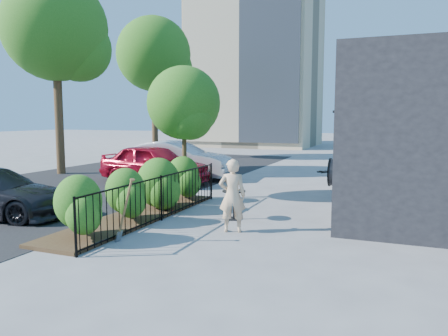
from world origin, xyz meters
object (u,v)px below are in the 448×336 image
at_px(patio_tree, 185,107).
at_px(car_red, 154,164).
at_px(street_tree_far, 154,59).
at_px(street_tree_near, 56,35).
at_px(woman, 232,196).
at_px(cafe_table, 234,199).
at_px(car_silver, 176,160).
at_px(shovel, 124,214).

xyz_separation_m(patio_tree, car_red, (-2.51, 2.33, -2.03)).
height_order(patio_tree, street_tree_far, street_tree_far).
distance_m(street_tree_near, car_red, 7.39).
height_order(street_tree_far, woman, street_tree_far).
xyz_separation_m(street_tree_far, cafe_table, (10.01, -13.19, -5.43)).
bearing_deg(car_red, cafe_table, -124.39).
bearing_deg(car_silver, shovel, -164.21).
bearing_deg(car_red, street_tree_near, 87.95).
bearing_deg(street_tree_far, cafe_table, -52.82).
relative_size(street_tree_far, woman, 5.21).
xyz_separation_m(patio_tree, street_tree_far, (-7.70, 11.20, 3.15)).
xyz_separation_m(shovel, car_red, (-3.49, 6.97, 0.15)).
height_order(street_tree_near, street_tree_far, same).
xyz_separation_m(street_tree_far, shovel, (8.68, -15.84, -5.34)).
bearing_deg(car_silver, car_red, 168.16).
distance_m(street_tree_near, cafe_table, 12.51).
bearing_deg(woman, patio_tree, -68.13).
distance_m(patio_tree, street_tree_far, 13.95).
distance_m(cafe_table, car_red, 6.47).
bearing_deg(patio_tree, car_silver, 121.79).
bearing_deg(shovel, cafe_table, 63.50).
distance_m(street_tree_near, street_tree_far, 8.00).
bearing_deg(cafe_table, patio_tree, 139.21).
bearing_deg(street_tree_far, shovel, -61.28).
height_order(car_red, car_silver, car_silver).
bearing_deg(car_silver, cafe_table, -146.92).
height_order(shovel, car_silver, car_silver).
relative_size(street_tree_far, cafe_table, 10.93).
bearing_deg(woman, cafe_table, -90.17).
bearing_deg(patio_tree, woman, -49.04).
height_order(cafe_table, car_silver, car_silver).
xyz_separation_m(patio_tree, woman, (2.68, -3.09, -1.97)).
xyz_separation_m(woman, car_red, (-5.19, 5.42, -0.06)).
bearing_deg(street_tree_far, woman, -54.00).
relative_size(cafe_table, shovel, 0.57).
relative_size(street_tree_near, car_red, 1.92).
height_order(street_tree_far, shovel, street_tree_far).
height_order(woman, car_red, woman).
height_order(street_tree_near, woman, street_tree_near).
distance_m(patio_tree, woman, 4.54).
bearing_deg(car_silver, street_tree_near, 90.56).
bearing_deg(car_red, shovel, -145.91).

